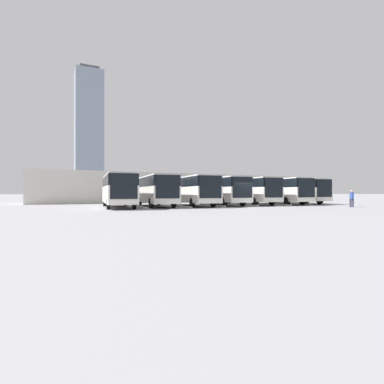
{
  "coord_description": "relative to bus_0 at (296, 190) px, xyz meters",
  "views": [
    {
      "loc": [
        18.05,
        25.27,
        1.47
      ],
      "look_at": [
        3.8,
        -5.3,
        1.54
      ],
      "focal_mm": 28.0,
      "sensor_mm": 36.0,
      "label": 1
    }
  ],
  "objects": [
    {
      "name": "curb_divider_4",
      "position": [
        18.25,
        2.72,
        -1.72
      ],
      "size": [
        0.92,
        6.5,
        0.15
      ],
      "primitive_type": "cube",
      "rotation": [
        0.0,
        0.0,
        -0.1
      ],
      "color": "#B2B2AD",
      "rests_on": "ground_plane"
    },
    {
      "name": "curb_divider_0",
      "position": [
        2.03,
        1.57,
        -1.72
      ],
      "size": [
        0.92,
        6.5,
        0.15
      ],
      "primitive_type": "cube",
      "rotation": [
        0.0,
        0.0,
        -0.1
      ],
      "color": "#B2B2AD",
      "rests_on": "ground_plane"
    },
    {
      "name": "bus_1",
      "position": [
        4.06,
        1.12,
        0.0
      ],
      "size": [
        3.63,
        10.84,
        3.2
      ],
      "rotation": [
        0.0,
        0.0,
        -0.1
      ],
      "color": "silver",
      "rests_on": "ground_plane"
    },
    {
      "name": "bus_0",
      "position": [
        0.0,
        0.0,
        0.0
      ],
      "size": [
        3.63,
        10.84,
        3.2
      ],
      "rotation": [
        0.0,
        0.0,
        -0.1
      ],
      "color": "silver",
      "rests_on": "ground_plane"
    },
    {
      "name": "station_building",
      "position": [
        12.17,
        -14.57,
        0.45
      ],
      "size": [
        42.58,
        11.26,
        4.41
      ],
      "color": "beige",
      "rests_on": "ground_plane"
    },
    {
      "name": "ground_plane",
      "position": [
        12.17,
        5.85,
        -1.79
      ],
      "size": [
        600.0,
        600.0,
        0.0
      ],
      "primitive_type": "plane",
      "color": "gray"
    },
    {
      "name": "curb_divider_3",
      "position": [
        14.19,
        2.05,
        -1.72
      ],
      "size": [
        0.92,
        6.5,
        0.15
      ],
      "primitive_type": "cube",
      "rotation": [
        0.0,
        0.0,
        -0.1
      ],
      "color": "#B2B2AD",
      "rests_on": "ground_plane"
    },
    {
      "name": "bus_5",
      "position": [
        20.28,
        0.54,
        0.0
      ],
      "size": [
        3.63,
        10.84,
        3.2
      ],
      "rotation": [
        0.0,
        0.0,
        -0.1
      ],
      "color": "silver",
      "rests_on": "ground_plane"
    },
    {
      "name": "bus_3",
      "position": [
        12.17,
        0.48,
        0.0
      ],
      "size": [
        3.63,
        10.84,
        3.2
      ],
      "rotation": [
        0.0,
        0.0,
        -0.1
      ],
      "color": "silver",
      "rests_on": "ground_plane"
    },
    {
      "name": "curb_divider_5",
      "position": [
        22.31,
        2.11,
        -1.72
      ],
      "size": [
        0.92,
        6.5,
        0.15
      ],
      "primitive_type": "cube",
      "rotation": [
        0.0,
        0.0,
        -0.1
      ],
      "color": "#B2B2AD",
      "rests_on": "ground_plane"
    },
    {
      "name": "bus_6",
      "position": [
        24.34,
        1.14,
        0.0
      ],
      "size": [
        3.63,
        10.84,
        3.2
      ],
      "rotation": [
        0.0,
        0.0,
        -0.1
      ],
      "color": "silver",
      "rests_on": "ground_plane"
    },
    {
      "name": "curb_divider_2",
      "position": [
        10.14,
        2.04,
        -1.72
      ],
      "size": [
        0.92,
        6.5,
        0.15
      ],
      "primitive_type": "cube",
      "rotation": [
        0.0,
        0.0,
        -0.1
      ],
      "color": "#B2B2AD",
      "rests_on": "ground_plane"
    },
    {
      "name": "bus_2",
      "position": [
        8.11,
        0.47,
        0.0
      ],
      "size": [
        3.63,
        10.84,
        3.2
      ],
      "rotation": [
        0.0,
        0.0,
        -0.1
      ],
      "color": "silver",
      "rests_on": "ground_plane"
    },
    {
      "name": "bus_4",
      "position": [
        16.22,
        1.15,
        0.0
      ],
      "size": [
        3.63,
        10.84,
        3.2
      ],
      "rotation": [
        0.0,
        0.0,
        -0.1
      ],
      "color": "silver",
      "rests_on": "ground_plane"
    },
    {
      "name": "curb_divider_1",
      "position": [
        6.08,
        2.69,
        -1.72
      ],
      "size": [
        0.92,
        6.5,
        0.15
      ],
      "primitive_type": "cube",
      "rotation": [
        0.0,
        0.0,
        -0.1
      ],
      "color": "#B2B2AD",
      "rests_on": "ground_plane"
    },
    {
      "name": "office_tower",
      "position": [
        9.36,
        -170.09,
        38.17
      ],
      "size": [
        16.83,
        16.83,
        81.14
      ],
      "color": "#7F8EA3",
      "rests_on": "ground_plane"
    },
    {
      "name": "pedestrian",
      "position": [
        2.73,
        10.49,
        -0.85
      ],
      "size": [
        0.53,
        0.53,
        1.75
      ],
      "rotation": [
        0.0,
        0.0,
        5.26
      ],
      "color": "#38384C",
      "rests_on": "ground_plane"
    }
  ]
}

